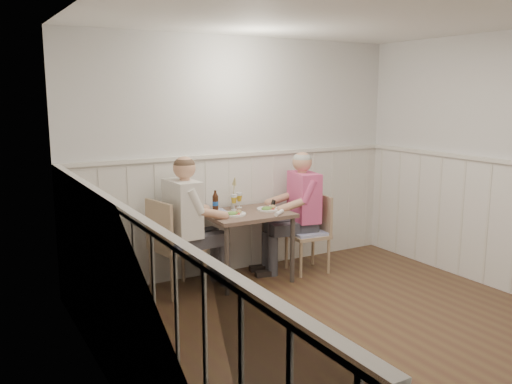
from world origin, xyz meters
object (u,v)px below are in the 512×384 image
diner_cream (187,234)px  grass_vase (233,194)px  man_in_pink (300,220)px  beer_bottle (215,202)px  dining_table (247,222)px  chair_right (312,230)px  chair_left (172,243)px

diner_cream → grass_vase: size_ratio=3.90×
man_in_pink → beer_bottle: (-0.97, 0.19, 0.27)m
dining_table → man_in_pink: size_ratio=0.64×
diner_cream → beer_bottle: diner_cream is taller
dining_table → diner_cream: bearing=177.5°
diner_cream → beer_bottle: 0.51m
chair_right → grass_vase: 1.00m
beer_bottle → grass_vase: (0.22, 0.03, 0.06)m
chair_right → chair_left: 1.63m
chair_right → beer_bottle: 1.16m
chair_left → man_in_pink: man_in_pink is taller
dining_table → grass_vase: size_ratio=2.43×
man_in_pink → dining_table: bearing=-178.8°
grass_vase → chair_left: bearing=-166.2°
chair_left → beer_bottle: beer_bottle is taller
man_in_pink → grass_vase: man_in_pink is taller
chair_right → beer_bottle: bearing=165.2°
dining_table → diner_cream: 0.67m
chair_left → grass_vase: bearing=13.8°
chair_right → diner_cream: (-1.47, 0.11, 0.12)m
diner_cream → grass_vase: 0.73m
dining_table → chair_left: bearing=177.2°
dining_table → chair_left: (-0.83, 0.04, -0.12)m
diner_cream → dining_table: bearing=-2.5°
chair_right → diner_cream: diner_cream is taller
chair_left → grass_vase: size_ratio=2.67×
beer_bottle → chair_left: bearing=-164.0°
chair_right → man_in_pink: bearing=134.4°
dining_table → diner_cream: (-0.67, 0.03, -0.06)m
chair_right → diner_cream: size_ratio=0.62×
man_in_pink → grass_vase: bearing=163.7°
man_in_pink → beer_bottle: 1.03m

